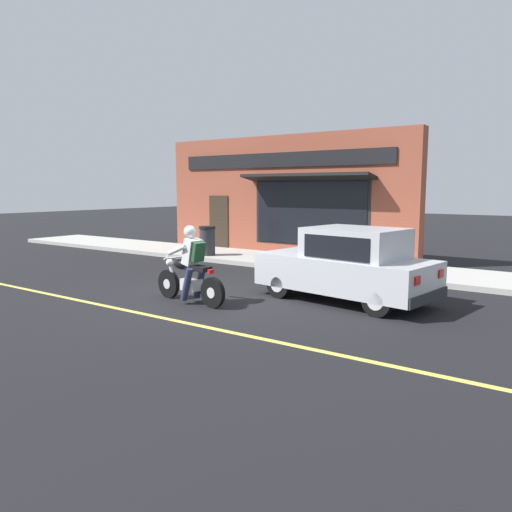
% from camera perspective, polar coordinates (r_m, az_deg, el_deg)
% --- Properties ---
extents(ground_plane, '(80.00, 80.00, 0.00)m').
position_cam_1_polar(ground_plane, '(11.01, -5.50, -4.77)').
color(ground_plane, black).
extents(sidewalk_curb, '(2.60, 22.00, 0.14)m').
position_cam_1_polar(sidewalk_curb, '(16.94, -1.45, -0.09)').
color(sidewalk_curb, '#ADAAA3').
rests_on(sidewalk_curb, ground).
extents(lane_stripe, '(0.12, 19.80, 0.01)m').
position_cam_1_polar(lane_stripe, '(12.10, -22.11, -4.15)').
color(lane_stripe, '#D1C64C').
rests_on(lane_stripe, ground).
extents(storefront_building, '(1.25, 9.84, 4.20)m').
position_cam_1_polar(storefront_building, '(17.69, 3.15, 6.86)').
color(storefront_building, brown).
rests_on(storefront_building, ground).
extents(motorcycle_with_rider, '(0.62, 2.02, 1.62)m').
position_cam_1_polar(motorcycle_with_rider, '(10.46, -7.53, -1.68)').
color(motorcycle_with_rider, black).
rests_on(motorcycle_with_rider, ground).
extents(car_hatchback, '(2.13, 3.97, 1.57)m').
position_cam_1_polar(car_hatchback, '(10.67, 10.40, -1.08)').
color(car_hatchback, black).
rests_on(car_hatchback, ground).
extents(traffic_cone, '(0.36, 0.36, 0.60)m').
position_cam_1_polar(traffic_cone, '(16.26, 7.71, 0.80)').
color(traffic_cone, black).
rests_on(traffic_cone, sidewalk_curb).
extents(trash_bin, '(0.56, 0.56, 0.98)m').
position_cam_1_polar(trash_bin, '(16.83, -5.59, 1.77)').
color(trash_bin, '#2D2D33').
rests_on(trash_bin, sidewalk_curb).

